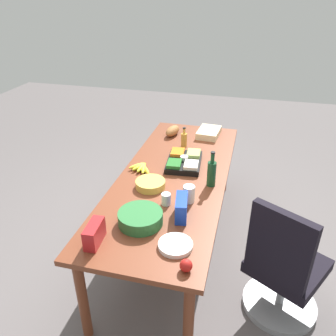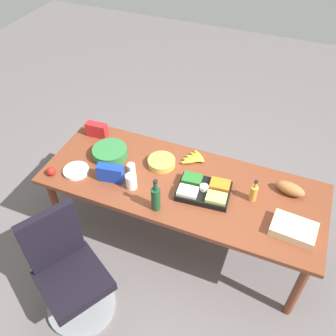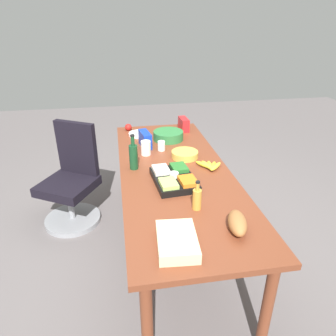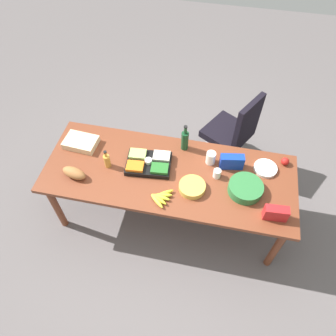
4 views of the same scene
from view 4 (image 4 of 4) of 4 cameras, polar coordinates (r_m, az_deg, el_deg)
ground_plane at (r=3.68m, az=0.16°, el=-7.94°), size 10.00×10.00×0.00m
conference_table at (r=3.10m, az=0.19°, el=-1.64°), size 2.37×0.91×0.76m
office_chair at (r=3.93m, az=11.00°, el=5.37°), size 0.66×0.66×1.01m
sheet_cake at (r=3.35m, az=-15.12°, el=4.40°), size 0.34×0.24×0.07m
veggie_tray at (r=3.07m, az=-3.44°, el=0.90°), size 0.45×0.34×0.09m
dressing_bottle at (r=3.08m, az=-10.72°, el=1.32°), size 0.06×0.06×0.21m
bread_loaf at (r=3.10m, az=-16.25°, el=-0.86°), size 0.26×0.16×0.10m
salad_bowl at (r=2.97m, az=13.52°, el=-3.50°), size 0.34×0.34×0.09m
apple_red at (r=3.27m, az=19.98°, el=1.11°), size 0.08×0.08×0.08m
banana_bunch at (r=2.86m, az=-1.27°, el=-5.18°), size 0.20×0.23×0.04m
mayo_jar at (r=3.09m, az=7.56°, el=1.79°), size 0.10×0.10×0.13m
paper_cup at (r=3.01m, az=8.64°, el=-0.97°), size 0.07×0.07×0.09m
paper_plate_stack at (r=3.19m, az=16.81°, el=-0.05°), size 0.26×0.26×0.03m
chip_bag_blue at (r=3.08m, az=11.19°, el=1.09°), size 0.23×0.12×0.15m
wine_bottle at (r=3.15m, az=2.99°, el=4.96°), size 0.08×0.08×0.30m
chip_bowl at (r=2.92m, az=4.28°, el=-3.36°), size 0.26×0.26×0.06m
chip_bag_red at (r=2.87m, az=18.49°, el=-7.56°), size 0.20×0.09×0.14m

